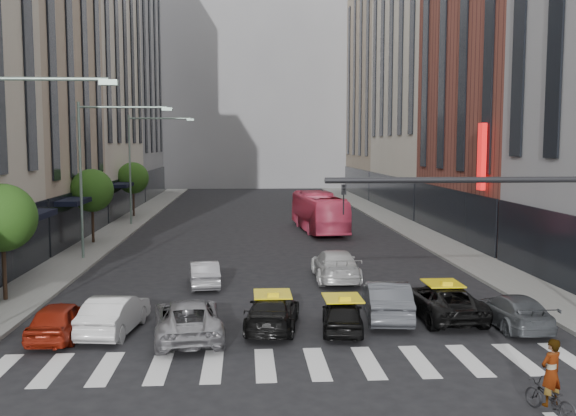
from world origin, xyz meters
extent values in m
plane|color=black|center=(0.00, 0.00, 0.00)|extent=(160.00, 160.00, 0.00)
cube|color=slate|center=(-11.50, 30.00, 0.07)|extent=(3.00, 96.00, 0.15)
cube|color=slate|center=(11.50, 30.00, 0.07)|extent=(3.00, 96.00, 0.15)
cube|color=tan|center=(-17.00, 28.00, 12.00)|extent=(8.00, 16.00, 24.00)
cube|color=beige|center=(-17.00, 46.00, 18.00)|extent=(8.00, 20.00, 36.00)
cube|color=gray|center=(-17.00, 65.00, 15.00)|extent=(8.00, 18.00, 30.00)
cube|color=brown|center=(17.00, 27.00, 13.00)|extent=(8.00, 18.00, 26.00)
cube|color=beige|center=(17.00, 46.00, 20.00)|extent=(8.00, 20.00, 40.00)
cube|color=tan|center=(17.00, 65.00, 14.00)|extent=(8.00, 18.00, 28.00)
cube|color=gray|center=(0.00, 85.00, 18.00)|extent=(30.00, 10.00, 36.00)
cylinder|color=black|center=(-11.80, 10.00, 1.72)|extent=(0.18, 0.18, 3.15)
sphere|color=#1D4012|center=(-11.80, 10.00, 3.66)|extent=(2.88, 2.88, 2.88)
cylinder|color=black|center=(-11.80, 26.00, 1.72)|extent=(0.18, 0.18, 3.15)
sphere|color=#1D4012|center=(-11.80, 26.00, 3.66)|extent=(2.88, 2.88, 2.88)
cylinder|color=black|center=(-11.80, 42.00, 1.72)|extent=(0.18, 0.18, 3.15)
sphere|color=#1D4012|center=(-11.80, 42.00, 3.66)|extent=(2.88, 2.88, 2.88)
cylinder|color=gray|center=(-8.50, 4.00, 8.85)|extent=(5.00, 0.12, 0.12)
cube|color=gray|center=(-6.00, 4.00, 8.75)|extent=(0.60, 0.25, 0.18)
cylinder|color=gray|center=(-11.00, 20.00, 4.65)|extent=(0.16, 0.16, 9.00)
cylinder|color=gray|center=(-8.50, 20.00, 8.85)|extent=(5.00, 0.12, 0.12)
cube|color=gray|center=(-6.00, 20.00, 8.75)|extent=(0.60, 0.25, 0.18)
cylinder|color=gray|center=(-11.00, 36.00, 4.65)|extent=(0.16, 0.16, 9.00)
cylinder|color=gray|center=(-8.50, 36.00, 8.85)|extent=(5.00, 0.12, 0.12)
cube|color=gray|center=(-6.00, 36.00, 8.75)|extent=(0.60, 0.25, 0.18)
cylinder|color=black|center=(5.50, -1.00, 5.80)|extent=(10.00, 0.16, 0.16)
imported|color=black|center=(1.00, -1.00, 5.30)|extent=(0.13, 0.16, 0.80)
cube|color=red|center=(12.60, 20.00, 6.00)|extent=(0.30, 0.70, 4.00)
imported|color=maroon|center=(-8.03, 4.72, 0.65)|extent=(1.63, 3.88, 1.31)
imported|color=silver|center=(-6.28, 5.26, 0.69)|extent=(2.00, 4.33, 1.38)
imported|color=gray|center=(-3.60, 4.48, 0.68)|extent=(2.87, 5.15, 1.36)
imported|color=black|center=(-0.60, 5.35, 0.64)|extent=(2.38, 4.61, 1.28)
imported|color=black|center=(1.90, 4.83, 0.61)|extent=(1.84, 3.71, 1.21)
imported|color=#42454A|center=(3.87, 6.37, 0.75)|extent=(2.11, 4.73, 1.51)
imported|color=black|center=(6.05, 6.37, 0.68)|extent=(2.46, 4.97, 1.35)
imported|color=#44484D|center=(8.28, 4.97, 0.62)|extent=(1.80, 4.27, 1.23)
imported|color=#AEADB3|center=(-3.53, 12.62, 0.62)|extent=(1.74, 3.91, 1.25)
imported|color=silver|center=(2.90, 13.62, 0.76)|extent=(2.20, 5.25, 1.51)
imported|color=#DD4163|center=(4.15, 31.50, 1.50)|extent=(3.41, 10.95, 3.00)
imported|color=black|center=(5.98, -2.63, 0.42)|extent=(1.13, 1.70, 0.84)
imported|color=gray|center=(5.98, -2.63, 1.70)|extent=(0.73, 0.62, 1.71)
camera|label=1|loc=(-1.59, -17.57, 6.74)|focal=40.00mm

